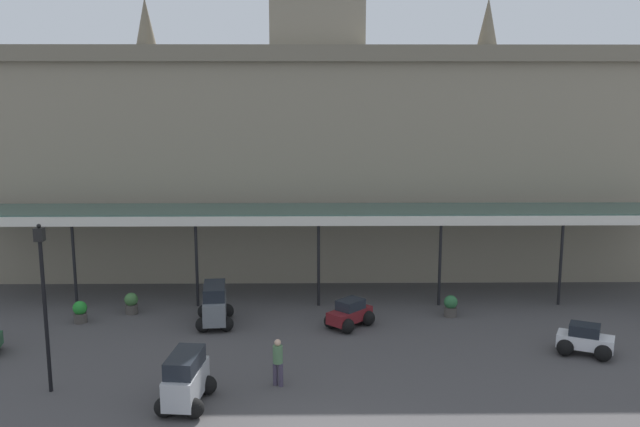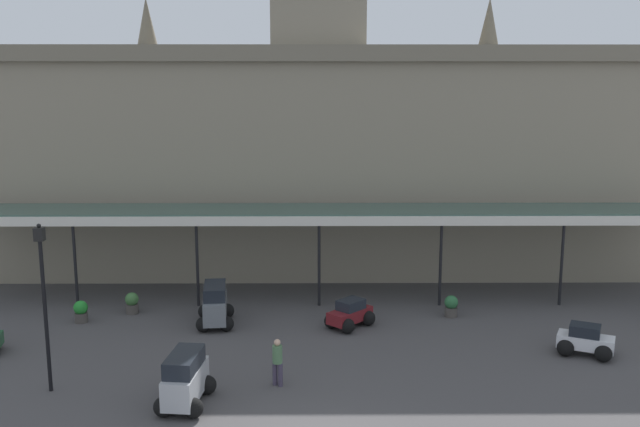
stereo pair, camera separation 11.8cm
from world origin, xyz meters
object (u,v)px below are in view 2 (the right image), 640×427
(car_white_sedan, at_px, (585,342))
(car_silver_van, at_px, (185,381))
(planter_by_canopy, at_px, (81,311))
(pedestrian_crossing_forecourt, at_px, (277,360))
(victorian_lamppost, at_px, (44,290))
(planter_near_kerb, at_px, (451,306))
(car_grey_van, at_px, (215,306))
(planter_forecourt_centre, at_px, (132,303))
(car_maroon_sedan, at_px, (350,315))

(car_white_sedan, relative_size, car_silver_van, 0.90)
(car_white_sedan, relative_size, planter_by_canopy, 2.33)
(pedestrian_crossing_forecourt, xyz_separation_m, victorian_lamppost, (-7.65, -0.36, 2.61))
(pedestrian_crossing_forecourt, height_order, planter_near_kerb, pedestrian_crossing_forecourt)
(car_grey_van, xyz_separation_m, victorian_lamppost, (-4.66, -6.55, 2.71))
(pedestrian_crossing_forecourt, bearing_deg, planter_by_canopy, 143.63)
(car_silver_van, relative_size, pedestrian_crossing_forecourt, 1.49)
(victorian_lamppost, relative_size, planter_forecourt_centre, 6.01)
(car_silver_van, bearing_deg, car_maroon_sedan, 52.29)
(car_white_sedan, xyz_separation_m, planter_forecourt_centre, (-18.54, 5.03, -0.01))
(victorian_lamppost, bearing_deg, car_white_sedan, 8.96)
(car_silver_van, xyz_separation_m, victorian_lamppost, (-4.76, 1.10, 2.71))
(car_grey_van, distance_m, planter_forecourt_centre, 4.25)
(car_maroon_sedan, xyz_separation_m, planter_near_kerb, (4.55, 1.29, -0.01))
(car_white_sedan, xyz_separation_m, car_silver_van, (-14.48, -4.13, 0.30))
(planter_by_canopy, xyz_separation_m, planter_forecourt_centre, (1.91, 1.18, 0.00))
(pedestrian_crossing_forecourt, relative_size, planter_by_canopy, 1.74)
(car_silver_van, relative_size, car_grey_van, 1.00)
(car_grey_van, bearing_deg, pedestrian_crossing_forecourt, -64.24)
(car_white_sedan, height_order, planter_by_canopy, car_white_sedan)
(car_white_sedan, distance_m, planter_by_canopy, 20.81)
(car_maroon_sedan, xyz_separation_m, pedestrian_crossing_forecourt, (-2.77, -5.85, 0.41))
(car_white_sedan, bearing_deg, car_silver_van, -164.07)
(pedestrian_crossing_forecourt, height_order, planter_by_canopy, pedestrian_crossing_forecourt)
(car_white_sedan, distance_m, victorian_lamppost, 19.71)
(car_maroon_sedan, xyz_separation_m, victorian_lamppost, (-10.42, -6.22, 3.02))
(planter_near_kerb, relative_size, planter_forecourt_centre, 1.00)
(planter_forecourt_centre, bearing_deg, victorian_lamppost, -95.00)
(victorian_lamppost, relative_size, planter_by_canopy, 6.01)
(car_maroon_sedan, height_order, planter_by_canopy, car_maroon_sedan)
(car_silver_van, relative_size, victorian_lamppost, 0.43)
(car_white_sedan, relative_size, car_maroon_sedan, 1.01)
(victorian_lamppost, height_order, planter_near_kerb, victorian_lamppost)
(car_white_sedan, relative_size, pedestrian_crossing_forecourt, 1.34)
(car_white_sedan, bearing_deg, planter_by_canopy, 169.33)
(planter_forecourt_centre, bearing_deg, planter_near_kerb, -2.22)
(victorian_lamppost, bearing_deg, planter_forecourt_centre, 85.00)
(pedestrian_crossing_forecourt, bearing_deg, car_silver_van, -153.08)
(car_maroon_sedan, relative_size, planter_by_canopy, 2.32)
(car_silver_van, xyz_separation_m, planter_near_kerb, (10.21, 8.61, -0.32))
(victorian_lamppost, bearing_deg, planter_by_canopy, 99.93)
(car_silver_van, distance_m, victorian_lamppost, 5.59)
(car_white_sedan, bearing_deg, planter_near_kerb, 133.65)
(planter_near_kerb, xyz_separation_m, planter_by_canopy, (-16.17, -0.63, 0.00))
(car_grey_van, relative_size, planter_forecourt_centre, 2.59)
(planter_near_kerb, bearing_deg, car_grey_van, -174.64)
(pedestrian_crossing_forecourt, bearing_deg, victorian_lamppost, -177.27)
(car_maroon_sedan, relative_size, planter_near_kerb, 2.32)
(car_grey_van, xyz_separation_m, planter_near_kerb, (10.31, 0.97, -0.32))
(pedestrian_crossing_forecourt, distance_m, planter_forecourt_centre, 10.38)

